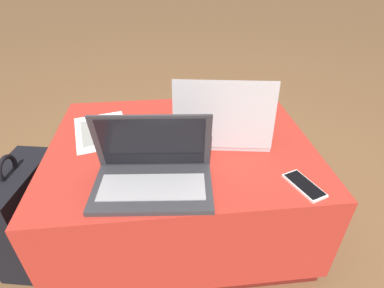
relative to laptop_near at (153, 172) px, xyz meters
The scene contains 7 objects.
ground_plane 0.55m from the laptop_near, 66.15° to the left, with size 14.00×14.00×0.00m, color brown.
ottoman 0.37m from the laptop_near, 66.15° to the left, with size 1.02×0.79×0.43m.
laptop_near is the anchor object (origin of this frame).
laptop_far 0.37m from the laptop_near, 42.57° to the left, with size 0.40×0.31×0.27m.
cell_phone 0.49m from the laptop_near, ahead, with size 0.11×0.16×0.01m.
backpack 0.61m from the laptop_near, 165.40° to the left, with size 0.24×0.36×0.48m.
paper_sheet 0.42m from the laptop_near, 121.41° to the left, with size 0.28×0.34×0.00m.
Camera 1 is at (-0.06, -0.99, 1.08)m, focal length 28.00 mm.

